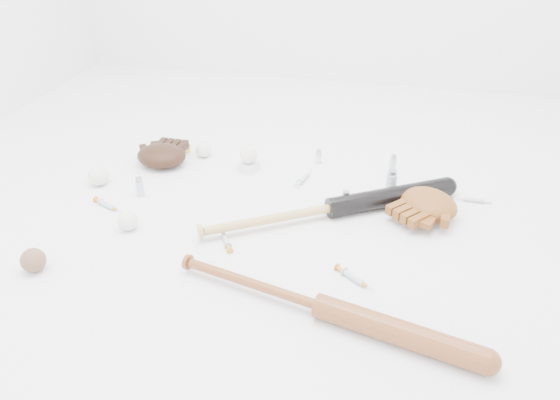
% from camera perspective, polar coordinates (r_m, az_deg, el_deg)
% --- Properties ---
extents(bat_dark, '(0.88, 0.59, 0.07)m').
position_cam_1_polar(bat_dark, '(1.90, 5.39, -0.83)').
color(bat_dark, black).
rests_on(bat_dark, ground).
extents(bat_wood, '(0.91, 0.28, 0.07)m').
position_cam_1_polar(bat_wood, '(1.50, 4.18, -10.99)').
color(bat_wood, brown).
rests_on(bat_wood, ground).
extents(glove_dark, '(0.25, 0.25, 0.09)m').
position_cam_1_polar(glove_dark, '(2.29, -12.29, 4.57)').
color(glove_dark, black).
rests_on(glove_dark, ground).
extents(glove_tan, '(0.35, 0.35, 0.09)m').
position_cam_1_polar(glove_tan, '(1.97, 15.26, -0.38)').
color(glove_tan, brown).
rests_on(glove_tan, ground).
extents(trading_card, '(0.08, 0.09, 0.00)m').
position_cam_1_polar(trading_card, '(2.43, -9.99, 5.33)').
color(trading_card, gold).
rests_on(trading_card, ground).
extents(pedestal, '(0.08, 0.08, 0.04)m').
position_cam_1_polar(pedestal, '(2.21, -3.27, 3.50)').
color(pedestal, white).
rests_on(pedestal, ground).
extents(baseball_on_pedestal, '(0.07, 0.07, 0.07)m').
position_cam_1_polar(baseball_on_pedestal, '(2.18, -3.31, 4.75)').
color(baseball_on_pedestal, white).
rests_on(baseball_on_pedestal, pedestal).
extents(baseball_left, '(0.08, 0.08, 0.08)m').
position_cam_1_polar(baseball_left, '(2.21, -18.45, 2.42)').
color(baseball_left, white).
rests_on(baseball_left, ground).
extents(baseball_upper, '(0.07, 0.07, 0.07)m').
position_cam_1_polar(baseball_upper, '(2.33, -7.97, 5.25)').
color(baseball_upper, white).
rests_on(baseball_upper, ground).
extents(baseball_mid, '(0.07, 0.07, 0.07)m').
position_cam_1_polar(baseball_mid, '(1.90, -15.61, -2.09)').
color(baseball_mid, white).
rests_on(baseball_mid, ground).
extents(baseball_aged, '(0.07, 0.07, 0.07)m').
position_cam_1_polar(baseball_aged, '(1.81, -24.39, -5.75)').
color(baseball_aged, brown).
rests_on(baseball_aged, ground).
extents(syringe_0, '(0.16, 0.09, 0.02)m').
position_cam_1_polar(syringe_0, '(2.06, -17.61, -0.51)').
color(syringe_0, '#ADBCC6').
rests_on(syringe_0, ground).
extents(syringe_1, '(0.10, 0.14, 0.02)m').
position_cam_1_polar(syringe_1, '(1.79, -5.68, -4.20)').
color(syringe_1, '#ADBCC6').
rests_on(syringe_1, ground).
extents(syringe_2, '(0.06, 0.17, 0.02)m').
position_cam_1_polar(syringe_2, '(2.14, 2.49, 2.29)').
color(syringe_2, '#ADBCC6').
rests_on(syringe_2, ground).
extents(syringe_3, '(0.15, 0.12, 0.02)m').
position_cam_1_polar(syringe_3, '(1.64, 7.69, -8.04)').
color(syringe_3, '#ADBCC6').
rests_on(syringe_3, ground).
extents(syringe_4, '(0.14, 0.03, 0.02)m').
position_cam_1_polar(syringe_4, '(2.12, 19.59, 0.01)').
color(syringe_4, '#ADBCC6').
rests_on(syringe_4, ground).
extents(vial_0, '(0.03, 0.03, 0.07)m').
position_cam_1_polar(vial_0, '(2.24, 11.71, 3.81)').
color(vial_0, '#B4BDC5').
rests_on(vial_0, ground).
extents(vial_1, '(0.02, 0.02, 0.06)m').
position_cam_1_polar(vial_1, '(2.26, 4.05, 4.57)').
color(vial_1, '#B4BDC5').
rests_on(vial_1, ground).
extents(vial_2, '(0.03, 0.03, 0.08)m').
position_cam_1_polar(vial_2, '(1.94, 6.85, -0.09)').
color(vial_2, '#B4BDC5').
rests_on(vial_2, ground).
extents(vial_3, '(0.04, 0.04, 0.09)m').
position_cam_1_polar(vial_3, '(2.08, 11.54, 1.87)').
color(vial_3, '#B4BDC5').
rests_on(vial_3, ground).
extents(vial_4, '(0.03, 0.03, 0.07)m').
position_cam_1_polar(vial_4, '(2.09, -14.44, 1.37)').
color(vial_4, '#B4BDC5').
rests_on(vial_4, ground).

